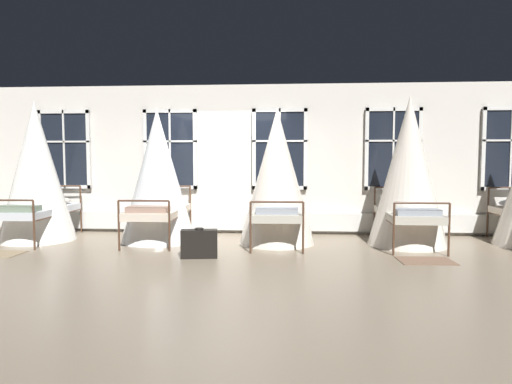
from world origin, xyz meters
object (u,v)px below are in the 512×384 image
Objects in this scene: cot_second at (36,173)px; cot_fifth at (408,173)px; cot_third at (158,177)px; suitcase_dark at (199,244)px; cot_fourth at (277,178)px.

cot_fifth is (6.81, 0.01, 0.02)m from cot_second.
cot_fifth reaches higher than cot_third.
suitcase_dark is (3.33, -1.32, -1.04)m from cot_second.
cot_second is at bearing 88.66° from cot_fourth.
cot_fourth is at bearing 90.51° from cot_fifth.
cot_third is at bearing -89.88° from cot_second.
cot_fifth is (2.32, -0.01, 0.10)m from cot_fourth.
cot_fifth is at bearing 13.08° from suitcase_dark.
cot_fourth is 0.92× the size of cot_fifth.
cot_third is 2.20m from cot_fourth.
cot_third is 1.99m from suitcase_dark.
cot_fifth is 4.54× the size of suitcase_dark.
suitcase_dark is at bearing 137.48° from cot_fourth.
cot_fifth reaches higher than cot_fourth.
cot_fifth is at bearing -92.28° from cot_third.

